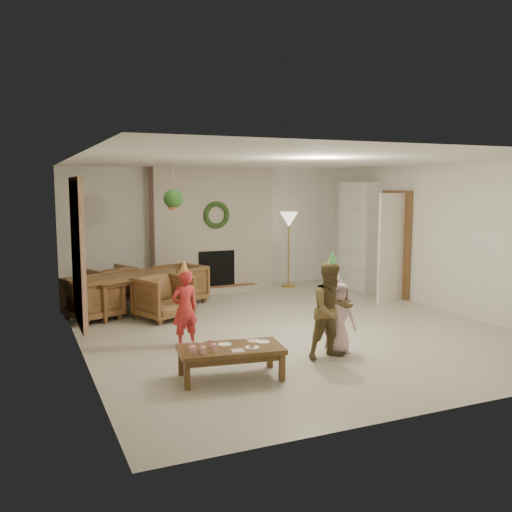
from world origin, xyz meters
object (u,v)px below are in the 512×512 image
dining_table (135,293)px  child_pink (338,318)px  child_plaid (332,310)px  dining_chair_right (181,284)px  dining_chair_near (164,298)px  dining_chair_far (110,286)px  child_red (185,309)px  coffee_table_top (231,349)px  dining_chair_left (93,298)px

dining_table → child_pink: child_pink is taller
child_plaid → child_pink: size_ratio=1.32×
dining_chair_right → child_plaid: child_plaid is taller
child_plaid → dining_chair_near: bearing=115.2°
dining_chair_far → child_pink: bearing=95.3°
dining_table → dining_chair_near: size_ratio=2.34×
dining_table → child_red: bearing=-108.5°
child_red → child_plaid: bearing=129.9°
dining_table → child_red: size_ratio=1.74×
dining_chair_near → child_pink: (1.60, -2.68, 0.11)m
dining_chair_near → child_red: (-0.12, -1.64, 0.17)m
child_plaid → child_pink: child_plaid is taller
child_pink → child_red: bearing=154.4°
dining_chair_far → child_pink: child_pink is taller
dining_table → dining_chair_near: 0.79m
coffee_table_top → child_pink: bearing=20.2°
coffee_table_top → child_red: bearing=103.4°
dining_chair_far → child_plaid: (2.02, -4.30, 0.26)m
dining_chair_right → coffee_table_top: (-0.60, -4.13, -0.02)m
dining_chair_right → child_pink: size_ratio=0.84×
dining_chair_near → dining_chair_far: size_ratio=1.00×
child_red → dining_chair_near: bearing=-106.5°
coffee_table_top → dining_table: bearing=103.0°
dining_chair_near → dining_chair_far: same height
dining_chair_left → dining_chair_right: same height
dining_chair_near → dining_chair_far: 1.58m
dining_chair_right → child_red: (-0.73, -2.76, 0.17)m
dining_chair_left → dining_chair_right: 1.78m
child_red → child_plaid: child_plaid is taller
child_red → child_pink: size_ratio=1.13×
dining_chair_near → child_plaid: (1.41, -2.84, 0.26)m
dining_table → dining_chair_right: dining_chair_right is taller
dining_chair_left → coffee_table_top: dining_chair_left is taller
dining_chair_right → coffee_table_top: dining_chair_right is taller
coffee_table_top → child_pink: (1.60, 0.34, 0.13)m
dining_chair_left → child_red: (0.91, -2.06, 0.17)m
coffee_table_top → child_plaid: child_plaid is taller
dining_table → dining_chair_far: 0.79m
dining_chair_near → dining_chair_far: (-0.62, 1.46, 0.00)m
child_red → dining_chair_left: bearing=-78.2°
dining_chair_right → dining_table: bearing=-90.0°
dining_table → child_plaid: (1.71, -3.57, 0.29)m
dining_table → coffee_table_top: (0.31, -3.75, 0.01)m
dining_chair_near → dining_chair_far: bearing=90.0°
dining_chair_near → coffee_table_top: (-0.00, -3.02, -0.02)m
child_pink → dining_chair_right: bearing=110.1°
dining_table → dining_chair_far: size_ratio=2.34×
dining_table → dining_chair_right: (0.91, 0.39, 0.03)m
child_plaid → dining_chair_right: bearing=100.3°
child_red → dining_table: bearing=-97.7°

